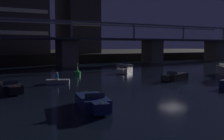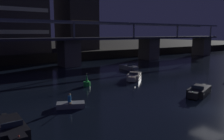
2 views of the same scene
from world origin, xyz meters
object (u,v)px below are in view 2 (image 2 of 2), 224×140
(dinghy_with_paddler, at_px, (71,105))
(speedboat_far_left, at_px, (11,129))
(river_bridge, at_px, (69,47))
(tower_west_tall, at_px, (16,0))
(speedboat_mid_center, at_px, (129,67))
(speedboat_mid_right, at_px, (199,91))
(channel_buoy, at_px, (87,83))
(speedboat_mid_left, at_px, (134,76))

(dinghy_with_paddler, bearing_deg, speedboat_far_left, -151.17)
(river_bridge, bearing_deg, tower_west_tall, 112.71)
(tower_west_tall, bearing_deg, dinghy_with_paddler, -95.18)
(speedboat_mid_center, distance_m, speedboat_far_left, 30.01)
(river_bridge, height_order, speedboat_mid_right, river_bridge)
(speedboat_mid_right, xyz_separation_m, speedboat_far_left, (-19.74, 0.71, 0.00))
(tower_west_tall, bearing_deg, speedboat_far_left, -102.00)
(speedboat_mid_right, relative_size, speedboat_far_left, 0.98)
(river_bridge, xyz_separation_m, speedboat_mid_center, (7.77, -10.62, -3.71))
(channel_buoy, bearing_deg, speedboat_far_left, -137.46)
(dinghy_with_paddler, bearing_deg, tower_west_tall, 84.82)
(speedboat_far_left, distance_m, dinghy_with_paddler, 6.56)
(speedboat_far_left, xyz_separation_m, dinghy_with_paddler, (5.74, 3.16, -0.14))
(river_bridge, xyz_separation_m, speedboat_far_left, (-16.26, -28.59, -3.71))
(speedboat_mid_center, bearing_deg, speedboat_far_left, -143.20)
(tower_west_tall, relative_size, speedboat_mid_right, 5.07)
(speedboat_mid_left, bearing_deg, speedboat_far_left, -151.88)
(river_bridge, xyz_separation_m, speedboat_mid_right, (3.48, -29.30, -3.71))
(speedboat_mid_left, xyz_separation_m, channel_buoy, (-8.11, -0.13, 0.06))
(tower_west_tall, xyz_separation_m, dinghy_with_paddler, (-3.77, -41.56, -14.65))
(tower_west_tall, distance_m, speedboat_mid_left, 38.65)
(speedboat_mid_center, bearing_deg, speedboat_mid_right, -102.93)
(tower_west_tall, bearing_deg, speedboat_mid_left, -74.50)
(tower_west_tall, relative_size, dinghy_with_paddler, 9.12)
(speedboat_mid_center, bearing_deg, dinghy_with_paddler, -140.99)
(speedboat_mid_center, distance_m, speedboat_mid_right, 19.17)
(speedboat_far_left, bearing_deg, speedboat_mid_right, -2.06)
(tower_west_tall, xyz_separation_m, speedboat_mid_center, (14.52, -26.75, -14.51))
(river_bridge, bearing_deg, speedboat_mid_right, -83.23)
(speedboat_mid_left, bearing_deg, channel_buoy, -179.10)
(speedboat_mid_center, height_order, dinghy_with_paddler, dinghy_with_paddler)
(tower_west_tall, height_order, speedboat_mid_right, tower_west_tall)
(dinghy_with_paddler, bearing_deg, speedboat_mid_left, 27.82)
(tower_west_tall, bearing_deg, speedboat_mid_right, -77.31)
(tower_west_tall, distance_m, speedboat_mid_center, 33.72)
(speedboat_far_left, bearing_deg, speedboat_mid_center, 36.80)
(speedboat_mid_left, distance_m, speedboat_mid_center, 9.21)
(river_bridge, xyz_separation_m, speedboat_mid_left, (2.82, -18.39, -3.71))
(river_bridge, distance_m, tower_west_tall, 20.55)
(dinghy_with_paddler, bearing_deg, speedboat_mid_right, -15.46)
(tower_west_tall, distance_m, speedboat_mid_right, 48.78)
(tower_west_tall, xyz_separation_m, channel_buoy, (1.47, -34.65, -14.44))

